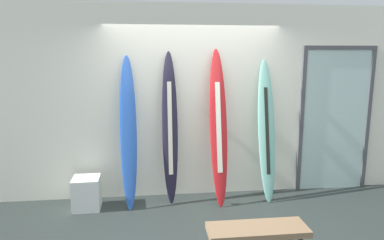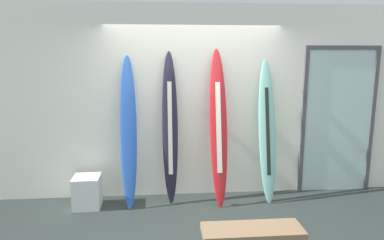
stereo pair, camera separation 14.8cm
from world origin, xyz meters
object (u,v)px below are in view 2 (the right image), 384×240
object	(u,v)px
surfboard_seafoam	(267,131)
display_block_left	(87,192)
surfboard_charcoal	(170,128)
surfboard_cobalt	(128,132)
surfboard_crimson	(218,129)
glass_door	(338,118)
bench	(252,234)

from	to	relation	value
surfboard_seafoam	display_block_left	world-z (taller)	surfboard_seafoam
surfboard_charcoal	surfboard_cobalt	bearing A→B (deg)	-173.20
surfboard_seafoam	display_block_left	size ratio (longest dim) A/B	4.63
surfboard_crimson	surfboard_seafoam	world-z (taller)	surfboard_crimson
surfboard_crimson	glass_door	bearing A→B (deg)	8.56
surfboard_cobalt	surfboard_crimson	size ratio (longest dim) A/B	0.96
surfboard_crimson	glass_door	world-z (taller)	glass_door
glass_door	bench	world-z (taller)	glass_door
surfboard_charcoal	glass_door	xyz separation A→B (m)	(2.55, 0.18, 0.07)
surfboard_charcoal	glass_door	bearing A→B (deg)	4.14
surfboard_cobalt	display_block_left	bearing A→B (deg)	-173.49
display_block_left	glass_door	distance (m)	3.84
surfboard_crimson	bench	size ratio (longest dim) A/B	2.24
surfboard_cobalt	surfboard_crimson	bearing A→B (deg)	-1.36
display_block_left	glass_door	size ratio (longest dim) A/B	0.20
display_block_left	bench	size ratio (longest dim) A/B	0.45
surfboard_seafoam	display_block_left	distance (m)	2.67
surfboard_cobalt	surfboard_seafoam	distance (m)	1.96
display_block_left	bench	world-z (taller)	bench
surfboard_seafoam	surfboard_cobalt	bearing A→B (deg)	-179.86
display_block_left	surfboard_seafoam	bearing A→B (deg)	1.62
surfboard_crimson	display_block_left	bearing A→B (deg)	-178.83
surfboard_crimson	surfboard_charcoal	bearing A→B (deg)	171.72
surfboard_seafoam	surfboard_charcoal	bearing A→B (deg)	177.37
surfboard_cobalt	glass_door	distance (m)	3.14
surfboard_charcoal	glass_door	size ratio (longest dim) A/B	0.97
surfboard_cobalt	display_block_left	xyz separation A→B (m)	(-0.59, -0.07, -0.82)
surfboard_crimson	display_block_left	xyz separation A→B (m)	(-1.83, -0.04, -0.85)
surfboard_cobalt	surfboard_charcoal	distance (m)	0.58
surfboard_seafoam	display_block_left	xyz separation A→B (m)	(-2.54, -0.07, -0.80)
surfboard_crimson	surfboard_cobalt	bearing A→B (deg)	178.64
surfboard_cobalt	surfboard_seafoam	xyz separation A→B (m)	(1.96, 0.00, -0.03)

